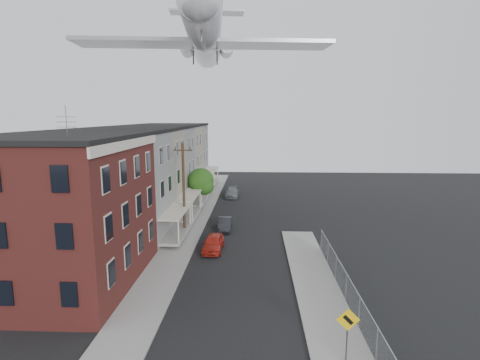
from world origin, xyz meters
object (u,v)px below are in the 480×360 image
(utility_pole, at_px, (184,188))
(car_mid, at_px, (225,224))
(warning_sign, at_px, (348,327))
(street_tree, at_px, (202,182))
(car_far, at_px, (232,193))
(airplane, at_px, (205,37))
(car_near, at_px, (213,243))

(utility_pole, relative_size, car_mid, 2.43)
(warning_sign, bearing_deg, street_tree, 110.58)
(car_far, relative_size, airplane, 0.15)
(car_near, distance_m, airplane, 22.75)
(utility_pole, distance_m, street_tree, 10.00)
(car_near, distance_m, car_mid, 6.04)
(car_far, bearing_deg, utility_pole, -101.92)
(car_near, xyz_separation_m, airplane, (-2.01, 11.81, 19.34))
(street_tree, height_order, car_far, street_tree)
(street_tree, distance_m, car_far, 8.69)
(street_tree, relative_size, airplane, 0.17)
(utility_pole, bearing_deg, car_mid, 24.14)
(street_tree, relative_size, car_mid, 1.40)
(warning_sign, height_order, street_tree, street_tree)
(street_tree, bearing_deg, car_far, 66.96)
(airplane, bearing_deg, warning_sign, -69.50)
(street_tree, relative_size, car_far, 1.18)
(utility_pole, bearing_deg, car_far, 78.54)
(warning_sign, height_order, car_far, warning_sign)
(utility_pole, relative_size, airplane, 0.30)
(car_far, bearing_deg, airplane, -103.21)
(car_far, distance_m, airplane, 21.93)
(car_near, bearing_deg, street_tree, 103.66)
(utility_pole, bearing_deg, street_tree, 88.11)
(warning_sign, xyz_separation_m, airplane, (-9.91, 26.52, 18.15))
(street_tree, relative_size, car_near, 1.29)
(car_near, bearing_deg, car_far, 91.24)
(warning_sign, xyz_separation_m, car_far, (-7.66, 36.51, -1.24))
(car_near, distance_m, car_far, 21.80)
(car_near, xyz_separation_m, car_far, (0.25, 21.80, -0.05))
(utility_pole, height_order, car_far, utility_pole)
(warning_sign, height_order, airplane, airplane)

